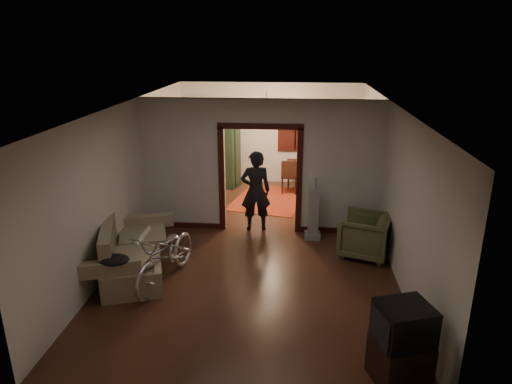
# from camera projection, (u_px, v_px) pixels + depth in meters

# --- Properties ---
(floor) EXTENTS (5.00, 8.50, 0.01)m
(floor) POSITION_uv_depth(u_px,v_px,m) (257.00, 244.00, 9.20)
(floor) COLOR black
(floor) RESTS_ON ground
(ceiling) EXTENTS (5.00, 8.50, 0.01)m
(ceiling) POSITION_uv_depth(u_px,v_px,m) (257.00, 104.00, 8.30)
(ceiling) COLOR white
(ceiling) RESTS_ON floor
(wall_back) EXTENTS (5.00, 0.02, 2.80)m
(wall_back) POSITION_uv_depth(u_px,v_px,m) (270.00, 133.00, 12.76)
(wall_back) COLOR beige
(wall_back) RESTS_ON floor
(wall_left) EXTENTS (0.02, 8.50, 2.80)m
(wall_left) POSITION_uv_depth(u_px,v_px,m) (131.00, 174.00, 8.96)
(wall_left) COLOR beige
(wall_left) RESTS_ON floor
(wall_right) EXTENTS (0.02, 8.50, 2.80)m
(wall_right) POSITION_uv_depth(u_px,v_px,m) (390.00, 181.00, 8.54)
(wall_right) COLOR beige
(wall_right) RESTS_ON floor
(partition_wall) EXTENTS (5.00, 0.14, 2.80)m
(partition_wall) POSITION_uv_depth(u_px,v_px,m) (260.00, 167.00, 9.45)
(partition_wall) COLOR beige
(partition_wall) RESTS_ON floor
(door_casing) EXTENTS (1.74, 0.20, 2.32)m
(door_casing) POSITION_uv_depth(u_px,v_px,m) (260.00, 181.00, 9.55)
(door_casing) COLOR black
(door_casing) RESTS_ON floor
(far_window) EXTENTS (0.98, 0.06, 1.28)m
(far_window) POSITION_uv_depth(u_px,v_px,m) (295.00, 129.00, 12.61)
(far_window) COLOR black
(far_window) RESTS_ON wall_back
(chandelier) EXTENTS (0.24, 0.24, 0.24)m
(chandelier) POSITION_uv_depth(u_px,v_px,m) (266.00, 108.00, 10.80)
(chandelier) COLOR #FFE0A5
(chandelier) RESTS_ON ceiling
(light_switch) EXTENTS (0.08, 0.01, 0.12)m
(light_switch) POSITION_uv_depth(u_px,v_px,m) (311.00, 176.00, 9.34)
(light_switch) COLOR silver
(light_switch) RESTS_ON partition_wall
(sofa) EXTENTS (1.58, 2.31, 0.97)m
(sofa) POSITION_uv_depth(u_px,v_px,m) (132.00, 246.00, 7.97)
(sofa) COLOR #6C6548
(sofa) RESTS_ON floor
(rolled_paper) EXTENTS (0.09, 0.75, 0.09)m
(rolled_paper) POSITION_uv_depth(u_px,v_px,m) (143.00, 237.00, 8.23)
(rolled_paper) COLOR beige
(rolled_paper) RESTS_ON sofa
(jacket) EXTENTS (0.50, 0.37, 0.15)m
(jacket) POSITION_uv_depth(u_px,v_px,m) (113.00, 260.00, 7.05)
(jacket) COLOR black
(jacket) RESTS_ON sofa
(bicycle) EXTENTS (1.04, 1.95, 0.97)m
(bicycle) POSITION_uv_depth(u_px,v_px,m) (166.00, 255.00, 7.62)
(bicycle) COLOR silver
(bicycle) RESTS_ON floor
(armchair) EXTENTS (1.13, 1.12, 0.82)m
(armchair) POSITION_uv_depth(u_px,v_px,m) (365.00, 235.00, 8.59)
(armchair) COLOR #4E522E
(armchair) RESTS_ON floor
(tv_stand) EXTENTS (0.75, 0.72, 0.55)m
(tv_stand) POSITION_uv_depth(u_px,v_px,m) (400.00, 360.00, 5.45)
(tv_stand) COLOR black
(tv_stand) RESTS_ON floor
(crt_tv) EXTENTS (0.73, 0.69, 0.51)m
(crt_tv) POSITION_uv_depth(u_px,v_px,m) (404.00, 325.00, 5.29)
(crt_tv) COLOR black
(crt_tv) RESTS_ON tv_stand
(vacuum) EXTENTS (0.38, 0.34, 1.05)m
(vacuum) POSITION_uv_depth(u_px,v_px,m) (313.00, 215.00, 9.26)
(vacuum) COLOR gray
(vacuum) RESTS_ON floor
(person) EXTENTS (0.70, 0.53, 1.74)m
(person) POSITION_uv_depth(u_px,v_px,m) (256.00, 191.00, 9.62)
(person) COLOR black
(person) RESTS_ON floor
(oriental_rug) EXTENTS (2.08, 2.48, 0.02)m
(oriental_rug) POSITION_uv_depth(u_px,v_px,m) (269.00, 199.00, 11.69)
(oriental_rug) COLOR maroon
(oriental_rug) RESTS_ON floor
(locker) EXTENTS (1.12, 0.82, 2.00)m
(locker) POSITION_uv_depth(u_px,v_px,m) (220.00, 151.00, 12.52)
(locker) COLOR black
(locker) RESTS_ON floor
(globe) EXTENTS (0.27, 0.27, 0.27)m
(globe) POSITION_uv_depth(u_px,v_px,m) (219.00, 116.00, 12.21)
(globe) COLOR #1E5972
(globe) RESTS_ON locker
(desk) EXTENTS (1.03, 0.63, 0.73)m
(desk) POSITION_uv_depth(u_px,v_px,m) (305.00, 175.00, 12.53)
(desk) COLOR black
(desk) RESTS_ON floor
(desk_chair) EXTENTS (0.51, 0.51, 0.92)m
(desk_chair) POSITION_uv_depth(u_px,v_px,m) (289.00, 176.00, 12.10)
(desk_chair) COLOR black
(desk_chair) RESTS_ON floor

